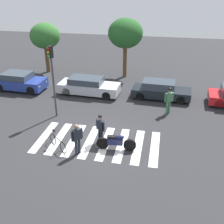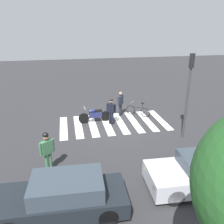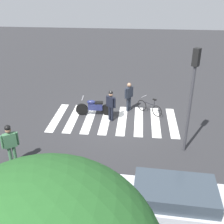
# 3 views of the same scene
# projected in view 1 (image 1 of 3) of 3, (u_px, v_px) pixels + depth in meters

# --- Properties ---
(ground_plane) EXTENTS (60.00, 60.00, 0.00)m
(ground_plane) POSITION_uv_depth(u_px,v_px,m) (98.00, 142.00, 15.39)
(ground_plane) COLOR #2B2B2D
(police_motorcycle) EXTENTS (2.11, 0.62, 1.05)m
(police_motorcycle) POSITION_uv_depth(u_px,v_px,m) (116.00, 142.00, 14.55)
(police_motorcycle) COLOR black
(police_motorcycle) RESTS_ON ground_plane
(leaning_bicycle) EXTENTS (1.36, 1.14, 0.98)m
(leaning_bicycle) POSITION_uv_depth(u_px,v_px,m) (58.00, 142.00, 14.69)
(leaning_bicycle) COLOR black
(leaning_bicycle) RESTS_ON ground_plane
(officer_on_foot) EXTENTS (0.47, 0.55, 1.71)m
(officer_on_foot) POSITION_uv_depth(u_px,v_px,m) (77.00, 137.00, 13.98)
(officer_on_foot) COLOR #1E232D
(officer_on_foot) RESTS_ON ground_plane
(officer_by_motorcycle) EXTENTS (0.54, 0.44, 1.72)m
(officer_by_motorcycle) POSITION_uv_depth(u_px,v_px,m) (100.00, 127.00, 14.96)
(officer_by_motorcycle) COLOR black
(officer_by_motorcycle) RESTS_ON ground_plane
(pedestrian_bystander) EXTENTS (0.58, 0.45, 1.85)m
(pedestrian_bystander) POSITION_uv_depth(u_px,v_px,m) (169.00, 98.00, 18.11)
(pedestrian_bystander) COLOR #3F724C
(pedestrian_bystander) RESTS_ON ground_plane
(crosswalk_stripes) EXTENTS (6.75, 3.40, 0.01)m
(crosswalk_stripes) POSITION_uv_depth(u_px,v_px,m) (98.00, 142.00, 15.39)
(crosswalk_stripes) COLOR silver
(crosswalk_stripes) RESTS_ON ground_plane
(car_blue_hatchback) EXTENTS (4.08, 2.07, 1.40)m
(car_blue_hatchback) POSITION_uv_depth(u_px,v_px,m) (20.00, 82.00, 22.13)
(car_blue_hatchback) COLOR black
(car_blue_hatchback) RESTS_ON ground_plane
(car_silver_sedan) EXTENTS (4.74, 1.99, 1.32)m
(car_silver_sedan) POSITION_uv_depth(u_px,v_px,m) (89.00, 86.00, 21.32)
(car_silver_sedan) COLOR black
(car_silver_sedan) RESTS_ON ground_plane
(car_black_suv) EXTENTS (4.38, 1.90, 1.34)m
(car_black_suv) POSITION_uv_depth(u_px,v_px,m) (160.00, 90.00, 20.59)
(car_black_suv) COLOR black
(car_black_suv) RESTS_ON ground_plane
(traffic_light_pole) EXTENTS (0.34, 0.35, 4.60)m
(traffic_light_pole) POSITION_uv_depth(u_px,v_px,m) (52.00, 71.00, 16.90)
(traffic_light_pole) COLOR #38383D
(traffic_light_pole) RESTS_ON ground_plane
(street_tree_near) EXTENTS (2.70, 2.70, 4.52)m
(street_tree_near) POSITION_uv_depth(u_px,v_px,m) (45.00, 36.00, 25.05)
(street_tree_near) COLOR brown
(street_tree_near) RESTS_ON ground_plane
(street_tree_mid) EXTENTS (2.98, 2.98, 5.14)m
(street_tree_mid) POSITION_uv_depth(u_px,v_px,m) (125.00, 34.00, 23.57)
(street_tree_mid) COLOR brown
(street_tree_mid) RESTS_ON ground_plane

